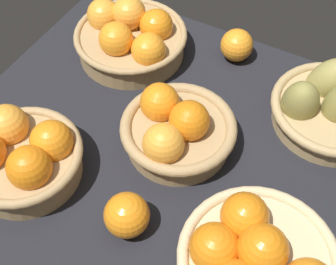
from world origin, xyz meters
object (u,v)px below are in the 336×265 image
at_px(loose_orange_back_gap, 127,215).
at_px(basket_near_left, 22,156).
at_px(basket_far_left, 131,37).
at_px(basket_far_right_pears, 329,106).
at_px(basket_center, 176,129).
at_px(basket_near_right, 256,259).
at_px(loose_orange_front_gap, 235,45).

bearing_deg(loose_orange_back_gap, basket_near_left, 178.26).
relative_size(basket_far_left, basket_far_right_pears, 1.03).
distance_m(basket_far_left, basket_center, 0.27).
height_order(basket_near_left, loose_orange_back_gap, basket_near_left).
xyz_separation_m(basket_near_right, basket_far_right_pears, (0.01, 0.35, -0.00)).
distance_m(basket_near_right, loose_orange_front_gap, 0.49).
height_order(basket_near_left, basket_center, same).
bearing_deg(loose_orange_back_gap, basket_far_left, 120.35).
distance_m(basket_center, loose_orange_front_gap, 0.27).
bearing_deg(basket_far_right_pears, basket_near_right, -91.13).
bearing_deg(basket_near_right, basket_center, 144.09).
xyz_separation_m(basket_center, loose_orange_back_gap, (0.01, -0.19, -0.01)).
distance_m(basket_far_right_pears, loose_orange_back_gap, 0.44).
bearing_deg(loose_orange_front_gap, basket_far_left, -154.70).
xyz_separation_m(basket_far_left, loose_orange_front_gap, (0.21, 0.10, -0.01)).
height_order(basket_far_right_pears, basket_center, basket_far_right_pears).
relative_size(basket_near_right, basket_center, 1.17).
height_order(basket_near_right, loose_orange_back_gap, basket_near_right).
xyz_separation_m(basket_far_right_pears, loose_orange_front_gap, (-0.23, 0.08, -0.00)).
xyz_separation_m(basket_far_left, basket_near_left, (-0.00, -0.36, 0.00)).
xyz_separation_m(basket_near_right, loose_orange_front_gap, (-0.22, 0.44, -0.01)).
height_order(basket_near_right, basket_far_right_pears, basket_far_right_pears).
bearing_deg(loose_orange_front_gap, loose_orange_back_gap, -88.74).
xyz_separation_m(basket_near_right, basket_center, (-0.22, 0.16, 0.00)).
distance_m(basket_far_left, basket_far_right_pears, 0.44).
bearing_deg(basket_far_right_pears, loose_orange_front_gap, 160.57).
bearing_deg(basket_center, loose_orange_back_gap, -86.76).
bearing_deg(basket_far_right_pears, basket_center, -140.00).
bearing_deg(loose_orange_back_gap, basket_center, 93.24).
bearing_deg(loose_orange_front_gap, basket_near_left, -114.45).
bearing_deg(basket_far_left, loose_orange_front_gap, 25.30).
distance_m(basket_far_left, basket_near_left, 0.36).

